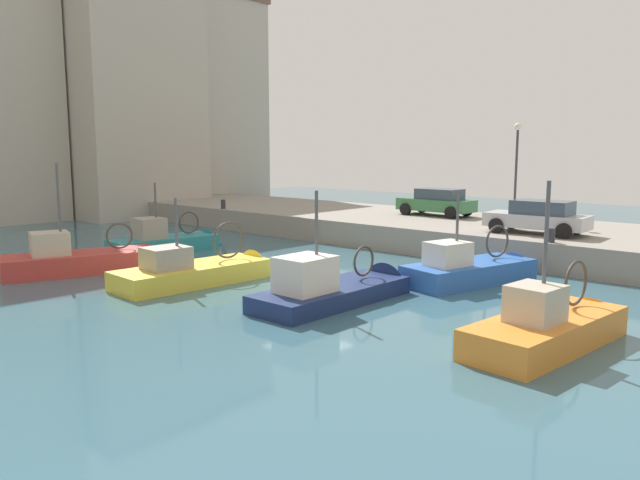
% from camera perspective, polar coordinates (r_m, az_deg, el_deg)
% --- Properties ---
extents(water_surface, '(80.00, 80.00, 0.00)m').
position_cam_1_polar(water_surface, '(23.06, -1.11, -3.68)').
color(water_surface, '#386070').
rests_on(water_surface, ground).
extents(quay_wall, '(9.00, 56.00, 1.20)m').
position_cam_1_polar(quay_wall, '(32.16, 13.15, 0.63)').
color(quay_wall, gray).
rests_on(quay_wall, ground).
extents(fishing_boat_blue, '(6.17, 3.19, 4.05)m').
position_cam_1_polar(fishing_boat_blue, '(23.48, 13.96, -3.42)').
color(fishing_boat_blue, '#2D60B7').
rests_on(fishing_boat_blue, ground).
extents(fishing_boat_teal, '(5.90, 2.55, 4.08)m').
position_cam_1_polar(fishing_boat_teal, '(30.57, -13.47, -0.66)').
color(fishing_boat_teal, teal).
rests_on(fishing_boat_teal, ground).
extents(fishing_boat_navy, '(6.41, 2.31, 4.48)m').
position_cam_1_polar(fishing_boat_navy, '(19.97, 1.78, -5.10)').
color(fishing_boat_navy, navy).
rests_on(fishing_boat_navy, ground).
extents(fishing_boat_yellow, '(6.54, 2.56, 4.04)m').
position_cam_1_polar(fishing_boat_yellow, '(23.14, -10.66, -3.52)').
color(fishing_boat_yellow, gold).
rests_on(fishing_boat_yellow, ground).
extents(fishing_boat_red, '(6.69, 3.81, 5.19)m').
position_cam_1_polar(fishing_boat_red, '(26.31, -20.28, -2.44)').
color(fishing_boat_red, '#BC3833').
rests_on(fishing_boat_red, ground).
extents(fishing_boat_orange, '(6.00, 2.42, 4.89)m').
position_cam_1_polar(fishing_boat_orange, '(16.73, 20.43, -8.50)').
color(fishing_boat_orange, orange).
rests_on(fishing_boat_orange, ground).
extents(parked_car_green, '(1.85, 4.14, 1.46)m').
position_cam_1_polar(parked_car_green, '(34.28, 10.60, 3.43)').
color(parked_car_green, '#387547').
rests_on(parked_car_green, quay_wall).
extents(parked_car_silver, '(2.12, 4.28, 1.43)m').
position_cam_1_polar(parked_car_silver, '(28.10, 19.27, 2.01)').
color(parked_car_silver, '#B7B7BC').
rests_on(parked_car_silver, quay_wall).
extents(mooring_bollard_south, '(0.28, 0.28, 0.55)m').
position_cam_1_polar(mooring_bollard_south, '(25.75, 20.32, 0.40)').
color(mooring_bollard_south, '#2D2D33').
rests_on(mooring_bollard_south, quay_wall).
extents(mooring_bollard_mid, '(0.28, 0.28, 0.55)m').
position_cam_1_polar(mooring_bollard_mid, '(38.02, -8.80, 3.24)').
color(mooring_bollard_mid, '#2D2D33').
rests_on(mooring_bollard_mid, quay_wall).
extents(quay_streetlamp, '(0.36, 0.36, 4.83)m').
position_cam_1_polar(quay_streetlamp, '(32.40, 17.48, 7.36)').
color(quay_streetlamp, '#38383D').
rests_on(quay_streetlamp, quay_wall).
extents(waterfront_building_central, '(9.28, 6.52, 16.10)m').
position_cam_1_polar(waterfront_building_central, '(47.09, -16.85, 11.99)').
color(waterfront_building_central, '#B2A899').
rests_on(waterfront_building_central, ground).
extents(waterfront_building_east_mid, '(10.61, 7.05, 16.94)m').
position_cam_1_polar(waterfront_building_east_mid, '(53.00, -11.35, 12.20)').
color(waterfront_building_east_mid, '#B2A899').
rests_on(waterfront_building_east_mid, ground).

